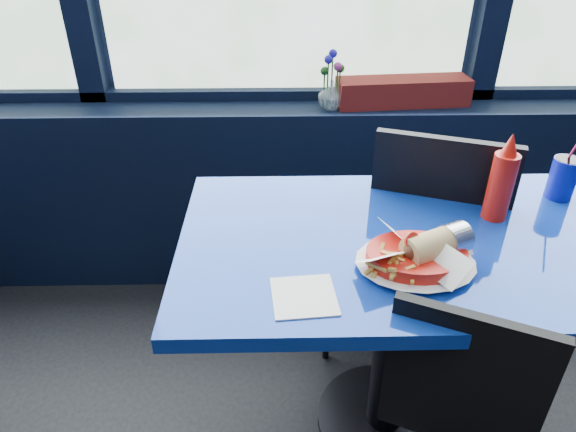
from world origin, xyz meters
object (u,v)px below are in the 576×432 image
(near_table, at_px, (403,292))
(flower_vase, at_px, (332,91))
(planter_box, at_px, (403,92))
(soda_cup, at_px, (563,177))
(chair_near_back, at_px, (408,235))
(food_basket, at_px, (419,255))
(ketchup_bottle, at_px, (502,182))

(near_table, bearing_deg, flower_vase, 99.29)
(near_table, bearing_deg, planter_box, 80.28)
(flower_vase, distance_m, soda_cup, 0.87)
(chair_near_back, relative_size, soda_cup, 3.64)
(food_basket, bearing_deg, ketchup_bottle, 38.26)
(soda_cup, bearing_deg, near_table, -156.85)
(near_table, relative_size, flower_vase, 5.42)
(soda_cup, bearing_deg, chair_near_back, 162.85)
(near_table, xyz_separation_m, chair_near_back, (0.09, 0.32, -0.03))
(ketchup_bottle, height_order, soda_cup, soda_cup)
(chair_near_back, bearing_deg, near_table, 94.51)
(ketchup_bottle, bearing_deg, planter_box, 97.41)
(food_basket, height_order, soda_cup, soda_cup)
(flower_vase, bearing_deg, soda_cup, -45.48)
(flower_vase, bearing_deg, near_table, -80.71)
(flower_vase, bearing_deg, food_basket, -82.75)
(chair_near_back, distance_m, food_basket, 0.52)
(chair_near_back, bearing_deg, ketchup_bottle, 144.91)
(ketchup_bottle, xyz_separation_m, soda_cup, (0.23, 0.11, -0.05))
(chair_near_back, bearing_deg, soda_cup, -177.13)
(chair_near_back, bearing_deg, planter_box, -76.12)
(planter_box, height_order, food_basket, planter_box)
(near_table, bearing_deg, soda_cup, 23.15)
(soda_cup, bearing_deg, ketchup_bottle, -154.86)
(food_basket, bearing_deg, near_table, 81.70)
(near_table, distance_m, flower_vase, 0.89)
(soda_cup, bearing_deg, flower_vase, 134.52)
(flower_vase, height_order, soda_cup, flower_vase)
(food_basket, bearing_deg, planter_box, 79.14)
(flower_vase, height_order, ketchup_bottle, flower_vase)
(planter_box, relative_size, food_basket, 1.98)
(planter_box, distance_m, food_basket, 1.00)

